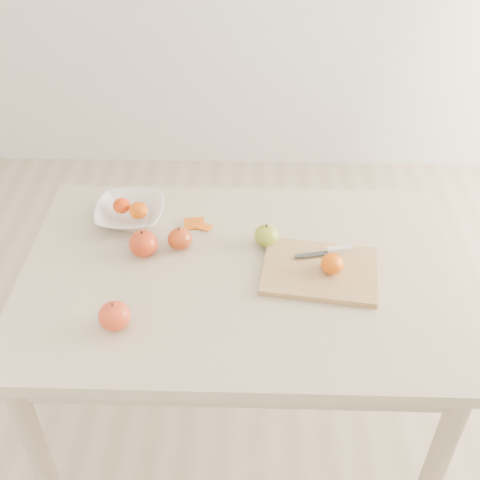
{
  "coord_description": "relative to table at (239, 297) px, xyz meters",
  "views": [
    {
      "loc": [
        0.04,
        -1.21,
        1.87
      ],
      "look_at": [
        0.0,
        0.05,
        0.82
      ],
      "focal_mm": 45.0,
      "sensor_mm": 36.0,
      "label": 1
    }
  ],
  "objects": [
    {
      "name": "apple_green",
      "position": [
        0.07,
        0.12,
        0.13
      ],
      "size": [
        0.07,
        0.07,
        0.06
      ],
      "primitive_type": "ellipsoid",
      "color": "olive",
      "rests_on": "table"
    },
    {
      "name": "bowl_tangerine_near",
      "position": [
        -0.36,
        0.23,
        0.14
      ],
      "size": [
        0.05,
        0.05,
        0.05
      ],
      "primitive_type": "ellipsoid",
      "color": "#CC3807",
      "rests_on": "fruit_bowl"
    },
    {
      "name": "board_tangerine",
      "position": [
        0.25,
        -0.01,
        0.14
      ],
      "size": [
        0.06,
        0.06,
        0.05
      ],
      "primitive_type": "ellipsoid",
      "color": "#DC5907",
      "rests_on": "cutting_board"
    },
    {
      "name": "apple_red_a",
      "position": [
        -0.27,
        0.07,
        0.14
      ],
      "size": [
        0.08,
        0.08,
        0.07
      ],
      "primitive_type": "ellipsoid",
      "color": "#951303",
      "rests_on": "table"
    },
    {
      "name": "orange_peel_a",
      "position": [
        -0.14,
        0.2,
        0.1
      ],
      "size": [
        0.07,
        0.05,
        0.01
      ],
      "primitive_type": "cube",
      "rotation": [
        0.21,
        0.0,
        0.13
      ],
      "color": "#C8550E",
      "rests_on": "table"
    },
    {
      "name": "cutting_board",
      "position": [
        0.22,
        -0.0,
        0.11
      ],
      "size": [
        0.34,
        0.26,
        0.02
      ],
      "primitive_type": "cube",
      "rotation": [
        0.0,
        0.0,
        -0.13
      ],
      "color": "tan",
      "rests_on": "table"
    },
    {
      "name": "ground",
      "position": [
        0.0,
        0.0,
        -0.65
      ],
      "size": [
        3.5,
        3.5,
        0.0
      ],
      "primitive_type": "plane",
      "color": "#C6B293",
      "rests_on": "ground"
    },
    {
      "name": "table",
      "position": [
        0.0,
        0.0,
        0.0
      ],
      "size": [
        1.2,
        0.8,
        0.75
      ],
      "color": "beige",
      "rests_on": "ground"
    },
    {
      "name": "fruit_bowl",
      "position": [
        -0.34,
        0.22,
        0.12
      ],
      "size": [
        0.21,
        0.21,
        0.05
      ],
      "primitive_type": "imported",
      "color": "white",
      "rests_on": "table"
    },
    {
      "name": "apple_red_d",
      "position": [
        -0.3,
        -0.21,
        0.13
      ],
      "size": [
        0.08,
        0.08,
        0.07
      ],
      "primitive_type": "ellipsoid",
      "color": "#A4210F",
      "rests_on": "table"
    },
    {
      "name": "bowl_tangerine_far",
      "position": [
        -0.31,
        0.21,
        0.15
      ],
      "size": [
        0.06,
        0.06,
        0.05
      ],
      "primitive_type": "ellipsoid",
      "color": "#D85C07",
      "rests_on": "fruit_bowl"
    },
    {
      "name": "paring_knife",
      "position": [
        0.27,
        0.07,
        0.12
      ],
      "size": [
        0.17,
        0.06,
        0.01
      ],
      "color": "white",
      "rests_on": "cutting_board"
    },
    {
      "name": "apple_red_b",
      "position": [
        -0.17,
        0.1,
        0.13
      ],
      "size": [
        0.07,
        0.07,
        0.06
      ],
      "primitive_type": "ellipsoid",
      "color": "maroon",
      "rests_on": "table"
    },
    {
      "name": "orange_peel_b",
      "position": [
        -0.11,
        0.19,
        0.1
      ],
      "size": [
        0.05,
        0.05,
        0.01
      ],
      "primitive_type": "cube",
      "rotation": [
        -0.14,
        0.0,
        -0.37
      ],
      "color": "orange",
      "rests_on": "table"
    }
  ]
}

